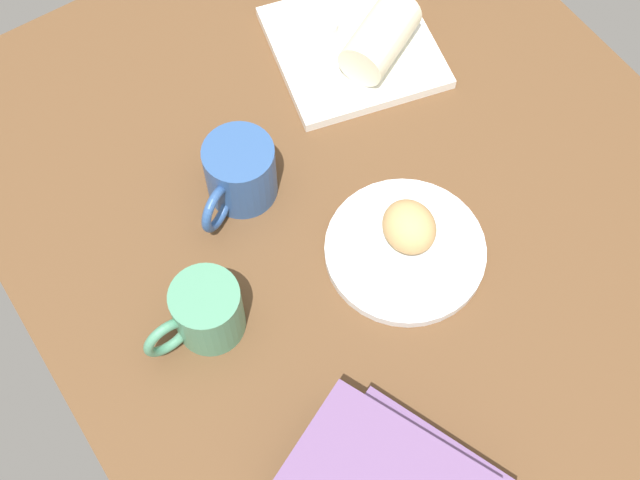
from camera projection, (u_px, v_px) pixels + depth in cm
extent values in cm
cube|color=brown|center=(371.00, 219.00, 117.24)|extent=(110.00, 90.00, 4.00)
cylinder|color=white|center=(405.00, 250.00, 112.05)|extent=(20.66, 20.66, 1.40)
ellipsoid|color=tan|center=(409.00, 227.00, 109.57)|extent=(8.30, 7.49, 5.73)
cube|color=white|center=(353.00, 47.00, 127.30)|extent=(27.30, 27.30, 1.60)
cylinder|color=silver|center=(323.00, 26.00, 126.80)|extent=(4.44, 4.44, 2.01)
cylinder|color=#C75E31|center=(323.00, 23.00, 126.17)|extent=(3.64, 3.64, 0.40)
cylinder|color=beige|center=(380.00, 38.00, 122.71)|extent=(11.66, 14.24, 6.79)
cylinder|color=#2D518C|center=(241.00, 171.00, 113.04)|extent=(9.26, 9.26, 9.13)
cylinder|color=#9C6B36|center=(238.00, 154.00, 109.53)|extent=(7.59, 7.59, 0.40)
torus|color=#2D518C|center=(217.00, 208.00, 110.49)|extent=(4.38, 6.38, 6.68)
cylinder|color=#4C8C6B|center=(208.00, 310.00, 104.25)|extent=(8.45, 8.45, 8.66)
cylinder|color=olive|center=(204.00, 298.00, 100.94)|extent=(6.93, 6.93, 0.40)
torus|color=#4C8C6B|center=(168.00, 337.00, 102.67)|extent=(1.57, 6.45, 6.40)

